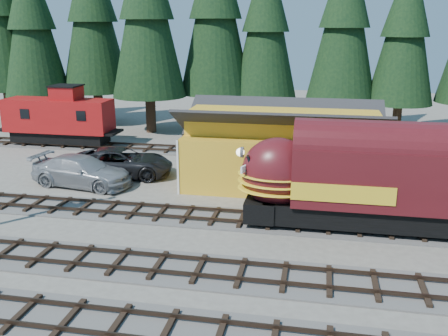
% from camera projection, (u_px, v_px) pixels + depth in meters
% --- Properties ---
extents(ground, '(120.00, 120.00, 0.00)m').
position_uv_depth(ground, '(261.00, 256.00, 22.50)').
color(ground, '#6B665B').
rests_on(ground, ground).
extents(track_spur, '(32.00, 3.20, 0.33)m').
position_uv_depth(track_spur, '(167.00, 150.00, 41.30)').
color(track_spur, '#4C4947').
rests_on(track_spur, ground).
extents(depot, '(12.80, 7.00, 5.30)m').
position_uv_depth(depot, '(282.00, 141.00, 31.59)').
color(depot, orange).
rests_on(depot, ground).
extents(conifer_backdrop, '(81.17, 22.30, 17.38)m').
position_uv_depth(conifer_backdrop, '(323.00, 19.00, 43.35)').
color(conifer_backdrop, black).
rests_on(conifer_backdrop, ground).
extents(locomotive, '(15.64, 3.11, 4.25)m').
position_uv_depth(locomotive, '(389.00, 184.00, 24.52)').
color(locomotive, black).
rests_on(locomotive, ground).
extents(caboose, '(9.17, 2.66, 4.77)m').
position_uv_depth(caboose, '(59.00, 118.00, 42.38)').
color(caboose, black).
rests_on(caboose, ground).
extents(pickup_truck_a, '(7.55, 4.52, 1.96)m').
position_uv_depth(pickup_truck_a, '(121.00, 163.00, 33.98)').
color(pickup_truck_a, black).
rests_on(pickup_truck_a, ground).
extents(pickup_truck_b, '(6.98, 3.62, 1.93)m').
position_uv_depth(pickup_truck_b, '(82.00, 171.00, 32.04)').
color(pickup_truck_b, '#9A9DA1').
rests_on(pickup_truck_b, ground).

